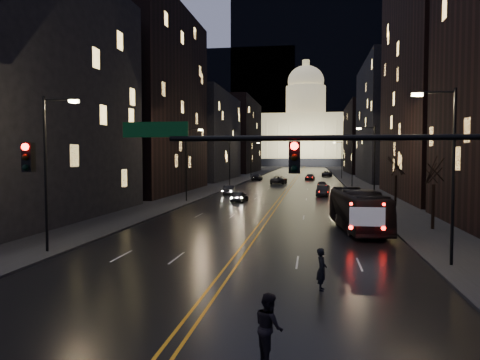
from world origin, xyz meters
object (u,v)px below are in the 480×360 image
at_px(bus, 358,210).
at_px(pedestrian_a, 322,269).
at_px(oncoming_car_b, 229,190).
at_px(pedestrian_b, 269,327).
at_px(oncoming_car_a, 239,196).
at_px(traffic_signal, 374,174).
at_px(receding_car_a, 323,191).

distance_m(bus, pedestrian_a, 16.80).
relative_size(oncoming_car_b, pedestrian_b, 2.26).
bearing_deg(oncoming_car_a, pedestrian_b, 105.19).
xyz_separation_m(traffic_signal, receding_car_a, (-0.39, 51.05, -4.35)).
relative_size(oncoming_car_a, pedestrian_b, 2.11).
distance_m(bus, oncoming_car_b, 33.35).
bearing_deg(receding_car_a, pedestrian_a, -85.58).
bearing_deg(receding_car_a, traffic_signal, -83.84).
bearing_deg(pedestrian_a, oncoming_car_b, 15.53).
height_order(oncoming_car_a, oncoming_car_b, oncoming_car_b).
bearing_deg(oncoming_car_a, bus, 126.91).
bearing_deg(oncoming_car_a, traffic_signal, 109.64).
xyz_separation_m(bus, pedestrian_b, (-4.59, -23.52, -0.60)).
relative_size(oncoming_car_b, pedestrian_a, 2.38).
height_order(traffic_signal, pedestrian_a, traffic_signal).
height_order(bus, pedestrian_b, bus).
xyz_separation_m(traffic_signal, oncoming_car_b, (-13.64, 51.19, -4.40)).
bearing_deg(traffic_signal, oncoming_car_a, 104.42).
height_order(oncoming_car_a, receding_car_a, receding_car_a).
height_order(traffic_signal, receding_car_a, traffic_signal).
distance_m(traffic_signal, oncoming_car_a, 42.85).
height_order(oncoming_car_b, receding_car_a, receding_car_a).
relative_size(traffic_signal, receding_car_a, 3.77).
xyz_separation_m(receding_car_a, pedestrian_a, (-1.05, -46.05, 0.14)).
bearing_deg(oncoming_car_a, pedestrian_a, 109.41).
bearing_deg(oncoming_car_b, pedestrian_b, 94.72).
bearing_deg(bus, oncoming_car_a, 114.92).
bearing_deg(oncoming_car_b, oncoming_car_a, 100.37).
distance_m(bus, receding_car_a, 29.61).
bearing_deg(bus, oncoming_car_b, 110.38).
xyz_separation_m(oncoming_car_b, pedestrian_b, (10.63, -53.18, 0.24)).
height_order(bus, oncoming_car_b, bus).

